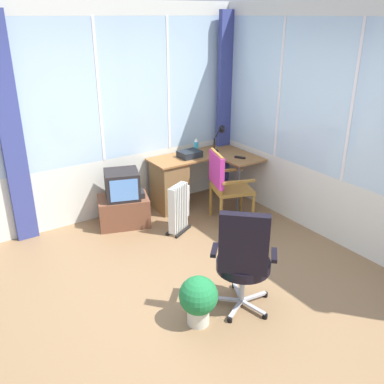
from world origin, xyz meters
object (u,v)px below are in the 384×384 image
at_px(spray_bottle, 196,145).
at_px(space_heater, 179,208).
at_px(tv_on_stand, 123,201).
at_px(tv_remote, 240,157).
at_px(desk, 175,181).
at_px(wooden_armchair, 223,179).
at_px(desk_lamp, 221,134).
at_px(office_chair, 243,257).
at_px(paper_tray, 190,154).
at_px(potted_plant, 198,298).

distance_m(spray_bottle, space_heater, 1.17).
bearing_deg(tv_on_stand, space_heater, -47.24).
bearing_deg(spray_bottle, tv_remote, -57.31).
bearing_deg(desk, tv_remote, -29.47).
distance_m(desk, wooden_armchair, 0.80).
bearing_deg(tv_remote, desk, 120.42).
distance_m(tv_remote, space_heater, 1.20).
distance_m(desk_lamp, office_chair, 2.70).
xyz_separation_m(paper_tray, potted_plant, (-1.35, -2.21, -0.50)).
distance_m(spray_bottle, office_chair, 2.67).
bearing_deg(paper_tray, office_chair, -111.95).
distance_m(wooden_armchair, office_chair, 1.85).
xyz_separation_m(office_chair, potted_plant, (-0.43, 0.07, -0.31)).
height_order(desk, space_heater, desk).
height_order(desk, wooden_armchair, wooden_armchair).
bearing_deg(desk, wooden_armchair, -68.36).
height_order(wooden_armchair, office_chair, office_chair).
height_order(desk_lamp, paper_tray, desk_lamp).
relative_size(desk_lamp, spray_bottle, 1.81).
xyz_separation_m(desk_lamp, tv_on_stand, (-1.58, -0.03, -0.65)).
distance_m(tv_remote, tv_on_stand, 1.71).
relative_size(paper_tray, office_chair, 0.29).
bearing_deg(space_heater, desk, 62.82).
height_order(paper_tray, wooden_armchair, wooden_armchair).
distance_m(desk_lamp, space_heater, 1.39).
distance_m(paper_tray, potted_plant, 2.64).
xyz_separation_m(spray_bottle, tv_on_stand, (-1.26, -0.19, -0.50)).
distance_m(desk, paper_tray, 0.44).
height_order(tv_remote, office_chair, office_chair).
relative_size(desk, wooden_armchair, 1.44).
xyz_separation_m(paper_tray, office_chair, (-0.92, -2.28, -0.19)).
relative_size(tv_remote, potted_plant, 0.32).
bearing_deg(wooden_armchair, tv_remote, 28.82).
bearing_deg(tv_on_stand, desk, 5.50).
xyz_separation_m(tv_remote, potted_plant, (-1.90, -1.78, -0.46)).
relative_size(spray_bottle, tv_on_stand, 0.29).
relative_size(wooden_armchair, potted_plant, 2.06).
xyz_separation_m(wooden_armchair, potted_plant, (-1.40, -1.50, -0.34)).
height_order(office_chair, potted_plant, office_chair).
xyz_separation_m(tv_remote, space_heater, (-1.11, -0.19, -0.41)).
bearing_deg(desk_lamp, wooden_armchair, -124.34).
distance_m(office_chair, tv_on_stand, 2.24).
relative_size(desk_lamp, potted_plant, 0.83).
relative_size(desk_lamp, office_chair, 0.37).
bearing_deg(potted_plant, desk_lamp, 49.45).
height_order(desk_lamp, wooden_armchair, desk_lamp).
distance_m(tv_remote, paper_tray, 0.70).
distance_m(tv_remote, wooden_armchair, 0.59).
distance_m(tv_on_stand, potted_plant, 2.16).
bearing_deg(paper_tray, tv_remote, -37.65).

